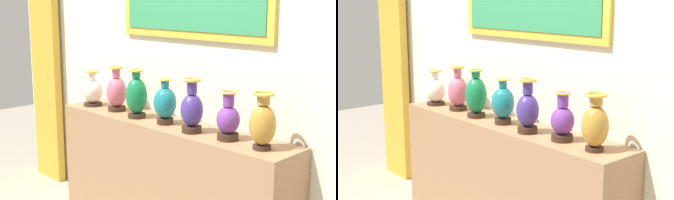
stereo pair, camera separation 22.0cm
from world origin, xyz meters
TOP-DOWN VIEW (x-y plane):
  - display_shelf at (0.00, 0.00)m, footprint 2.18×0.41m
  - back_wall at (0.00, 0.26)m, footprint 4.77×0.14m
  - curtain_gold at (-1.96, 0.14)m, footprint 0.43×0.08m
  - vase_ivory at (-0.90, -0.04)m, footprint 0.18×0.18m
  - vase_rose at (-0.60, -0.01)m, footprint 0.17×0.17m
  - vase_emerald at (-0.30, -0.05)m, footprint 0.17×0.17m
  - vase_teal at (0.00, -0.03)m, footprint 0.17×0.17m
  - vase_indigo at (0.30, -0.06)m, footprint 0.16×0.16m
  - vase_violet at (0.60, -0.03)m, footprint 0.16×0.16m
  - vase_ochre at (0.88, -0.04)m, footprint 0.17×0.17m

SIDE VIEW (x-z plane):
  - display_shelf at x=0.00m, z-range 0.00..0.98m
  - vase_ivory at x=-0.90m, z-range 0.96..1.27m
  - vase_violet at x=0.60m, z-range 0.96..1.29m
  - vase_teal at x=0.00m, z-range 0.97..1.31m
  - vase_rose at x=-0.60m, z-range 0.96..1.33m
  - curtain_gold at x=-1.96m, z-range 0.00..2.29m
  - vase_indigo at x=0.30m, z-range 0.96..1.34m
  - vase_ochre at x=0.88m, z-range 0.97..1.34m
  - vase_emerald at x=-0.30m, z-range 0.97..1.35m
  - back_wall at x=0.00m, z-range 0.01..2.73m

